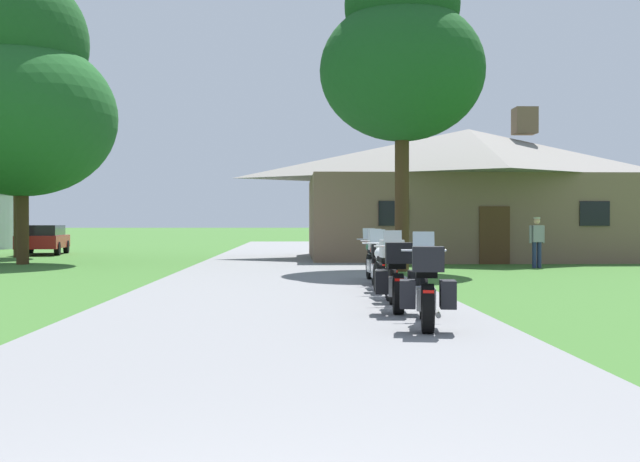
{
  "coord_description": "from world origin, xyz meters",
  "views": [
    {
      "loc": [
        0.21,
        -2.28,
        1.48
      ],
      "look_at": [
        0.92,
        18.55,
        1.27
      ],
      "focal_mm": 42.92,
      "sensor_mm": 36.0,
      "label": 1
    }
  ],
  "objects_px": {
    "tree_left_near": "(22,95)",
    "tree_left_far": "(18,120)",
    "motorcycle_blue_nearest_to_camera": "(426,288)",
    "motorcycle_white_third_in_row": "(386,269)",
    "motorcycle_orange_second_in_row": "(396,277)",
    "motorcycle_red_fourth_in_row": "(378,263)",
    "motorcycle_green_farthest_in_row": "(374,259)",
    "bystander_gray_shirt_near_lodge": "(537,239)",
    "tree_by_lodge_front": "(402,52)",
    "parked_red_suv_far_left": "(43,238)"
  },
  "relations": [
    {
      "from": "tree_by_lodge_front",
      "to": "parked_red_suv_far_left",
      "type": "relative_size",
      "value": 2.1
    },
    {
      "from": "parked_red_suv_far_left",
      "to": "tree_left_far",
      "type": "bearing_deg",
      "value": -99.97
    },
    {
      "from": "tree_left_far",
      "to": "tree_left_near",
      "type": "height_order",
      "value": "tree_left_near"
    },
    {
      "from": "motorcycle_blue_nearest_to_camera",
      "to": "motorcycle_red_fourth_in_row",
      "type": "bearing_deg",
      "value": 97.17
    },
    {
      "from": "motorcycle_blue_nearest_to_camera",
      "to": "tree_left_near",
      "type": "bearing_deg",
      "value": 130.83
    },
    {
      "from": "motorcycle_blue_nearest_to_camera",
      "to": "tree_left_near",
      "type": "xyz_separation_m",
      "value": [
        -11.62,
        17.71,
        5.53
      ]
    },
    {
      "from": "tree_left_far",
      "to": "tree_left_near",
      "type": "relative_size",
      "value": 0.86
    },
    {
      "from": "motorcycle_blue_nearest_to_camera",
      "to": "motorcycle_white_third_in_row",
      "type": "bearing_deg",
      "value": 98.22
    },
    {
      "from": "motorcycle_orange_second_in_row",
      "to": "bystander_gray_shirt_near_lodge",
      "type": "xyz_separation_m",
      "value": [
        6.39,
        12.74,
        0.34
      ]
    },
    {
      "from": "motorcycle_red_fourth_in_row",
      "to": "motorcycle_blue_nearest_to_camera",
      "type": "bearing_deg",
      "value": -89.18
    },
    {
      "from": "motorcycle_blue_nearest_to_camera",
      "to": "motorcycle_white_third_in_row",
      "type": "distance_m",
      "value": 4.17
    },
    {
      "from": "motorcycle_blue_nearest_to_camera",
      "to": "tree_by_lodge_front",
      "type": "distance_m",
      "value": 14.66
    },
    {
      "from": "tree_left_far",
      "to": "tree_by_lodge_front",
      "type": "relative_size",
      "value": 0.89
    },
    {
      "from": "motorcycle_white_third_in_row",
      "to": "tree_left_near",
      "type": "height_order",
      "value": "tree_left_near"
    },
    {
      "from": "motorcycle_red_fourth_in_row",
      "to": "tree_left_far",
      "type": "distance_m",
      "value": 22.67
    },
    {
      "from": "motorcycle_red_fourth_in_row",
      "to": "parked_red_suv_far_left",
      "type": "relative_size",
      "value": 0.43
    },
    {
      "from": "motorcycle_blue_nearest_to_camera",
      "to": "motorcycle_red_fourth_in_row",
      "type": "relative_size",
      "value": 1.0
    },
    {
      "from": "motorcycle_red_fourth_in_row",
      "to": "motorcycle_green_farthest_in_row",
      "type": "bearing_deg",
      "value": 88.0
    },
    {
      "from": "motorcycle_white_third_in_row",
      "to": "parked_red_suv_far_left",
      "type": "distance_m",
      "value": 26.14
    },
    {
      "from": "motorcycle_blue_nearest_to_camera",
      "to": "motorcycle_orange_second_in_row",
      "type": "relative_size",
      "value": 1.0
    },
    {
      "from": "motorcycle_orange_second_in_row",
      "to": "motorcycle_white_third_in_row",
      "type": "height_order",
      "value": "same"
    },
    {
      "from": "tree_left_far",
      "to": "tree_left_near",
      "type": "xyz_separation_m",
      "value": [
        2.18,
        -5.73,
        0.16
      ]
    },
    {
      "from": "motorcycle_red_fourth_in_row",
      "to": "parked_red_suv_far_left",
      "type": "height_order",
      "value": "parked_red_suv_far_left"
    },
    {
      "from": "motorcycle_green_farthest_in_row",
      "to": "bystander_gray_shirt_near_lodge",
      "type": "distance_m",
      "value": 9.0
    },
    {
      "from": "motorcycle_blue_nearest_to_camera",
      "to": "tree_left_near",
      "type": "distance_m",
      "value": 21.89
    },
    {
      "from": "motorcycle_white_third_in_row",
      "to": "parked_red_suv_far_left",
      "type": "height_order",
      "value": "parked_red_suv_far_left"
    },
    {
      "from": "tree_left_near",
      "to": "parked_red_suv_far_left",
      "type": "height_order",
      "value": "tree_left_near"
    },
    {
      "from": "motorcycle_white_third_in_row",
      "to": "motorcycle_green_farthest_in_row",
      "type": "height_order",
      "value": "same"
    },
    {
      "from": "motorcycle_green_farthest_in_row",
      "to": "motorcycle_red_fourth_in_row",
      "type": "bearing_deg",
      "value": -94.85
    },
    {
      "from": "motorcycle_blue_nearest_to_camera",
      "to": "motorcycle_orange_second_in_row",
      "type": "height_order",
      "value": "same"
    },
    {
      "from": "motorcycle_orange_second_in_row",
      "to": "bystander_gray_shirt_near_lodge",
      "type": "distance_m",
      "value": 14.26
    },
    {
      "from": "motorcycle_blue_nearest_to_camera",
      "to": "tree_left_near",
      "type": "height_order",
      "value": "tree_left_near"
    },
    {
      "from": "tree_by_lodge_front",
      "to": "tree_left_near",
      "type": "relative_size",
      "value": 0.96
    },
    {
      "from": "motorcycle_white_third_in_row",
      "to": "tree_left_near",
      "type": "relative_size",
      "value": 0.2
    },
    {
      "from": "motorcycle_green_farthest_in_row",
      "to": "tree_by_lodge_front",
      "type": "distance_m",
      "value": 8.07
    },
    {
      "from": "motorcycle_orange_second_in_row",
      "to": "tree_by_lodge_front",
      "type": "bearing_deg",
      "value": 85.42
    },
    {
      "from": "motorcycle_red_fourth_in_row",
      "to": "motorcycle_green_farthest_in_row",
      "type": "distance_m",
      "value": 1.89
    },
    {
      "from": "motorcycle_orange_second_in_row",
      "to": "motorcycle_red_fourth_in_row",
      "type": "height_order",
      "value": "same"
    },
    {
      "from": "motorcycle_orange_second_in_row",
      "to": "tree_left_near",
      "type": "relative_size",
      "value": 0.2
    },
    {
      "from": "motorcycle_blue_nearest_to_camera",
      "to": "motorcycle_orange_second_in_row",
      "type": "distance_m",
      "value": 2.04
    },
    {
      "from": "motorcycle_green_farthest_in_row",
      "to": "motorcycle_white_third_in_row",
      "type": "bearing_deg",
      "value": -94.45
    },
    {
      "from": "motorcycle_blue_nearest_to_camera",
      "to": "tree_by_lodge_front",
      "type": "bearing_deg",
      "value": 90.92
    },
    {
      "from": "motorcycle_white_third_in_row",
      "to": "motorcycle_red_fourth_in_row",
      "type": "height_order",
      "value": "same"
    },
    {
      "from": "tree_left_near",
      "to": "parked_red_suv_far_left",
      "type": "bearing_deg",
      "value": 103.54
    },
    {
      "from": "motorcycle_orange_second_in_row",
      "to": "tree_left_far",
      "type": "relative_size",
      "value": 0.23
    },
    {
      "from": "motorcycle_red_fourth_in_row",
      "to": "motorcycle_orange_second_in_row",
      "type": "bearing_deg",
      "value": -91.16
    },
    {
      "from": "motorcycle_green_farthest_in_row",
      "to": "bystander_gray_shirt_near_lodge",
      "type": "xyz_separation_m",
      "value": [
        6.11,
        6.6,
        0.33
      ]
    },
    {
      "from": "motorcycle_red_fourth_in_row",
      "to": "parked_red_suv_far_left",
      "type": "xyz_separation_m",
      "value": [
        -13.77,
        20.15,
        0.16
      ]
    },
    {
      "from": "motorcycle_blue_nearest_to_camera",
      "to": "motorcycle_white_third_in_row",
      "type": "xyz_separation_m",
      "value": [
        -0.05,
        4.17,
        0.01
      ]
    },
    {
      "from": "tree_left_near",
      "to": "tree_left_far",
      "type": "bearing_deg",
      "value": 110.8
    }
  ]
}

